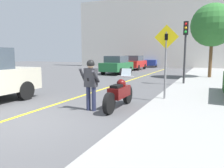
{
  "coord_description": "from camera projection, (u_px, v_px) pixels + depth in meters",
  "views": [
    {
      "loc": [
        4.53,
        -4.25,
        1.83
      ],
      "look_at": [
        1.41,
        2.71,
        0.79
      ],
      "focal_mm": 35.0,
      "sensor_mm": 36.0,
      "label": 1
    }
  ],
  "objects": [
    {
      "name": "building_backdrop",
      "position": [
        174.0,
        32.0,
        28.78
      ],
      "size": [
        28.0,
        1.2,
        9.62
      ],
      "color": "beige",
      "rests_on": "ground"
    },
    {
      "name": "crossing_sign",
      "position": [
        166.0,
        55.0,
        8.26
      ],
      "size": [
        0.91,
        0.08,
        2.8
      ],
      "color": "slate",
      "rests_on": "sidewalk_curb"
    },
    {
      "name": "ground_plane",
      "position": [
        24.0,
        122.0,
        5.92
      ],
      "size": [
        80.0,
        80.0,
        0.0
      ],
      "primitive_type": "plane",
      "color": "#4C4C4F"
    },
    {
      "name": "traffic_light",
      "position": [
        185.0,
        41.0,
        12.57
      ],
      "size": [
        0.26,
        0.3,
        3.57
      ],
      "color": "#2D2D30",
      "rests_on": "sidewalk_curb"
    },
    {
      "name": "road_center_line",
      "position": [
        103.0,
        89.0,
        11.59
      ],
      "size": [
        0.12,
        36.0,
        0.01
      ],
      "color": "yellow",
      "rests_on": "ground"
    },
    {
      "name": "parked_car_blue",
      "position": [
        153.0,
        61.0,
        31.35
      ],
      "size": [
        1.88,
        4.2,
        1.68
      ],
      "color": "black",
      "rests_on": "ground"
    },
    {
      "name": "parked_car_green",
      "position": [
        117.0,
        65.0,
        20.46
      ],
      "size": [
        1.88,
        4.2,
        1.68
      ],
      "color": "black",
      "rests_on": "ground"
    },
    {
      "name": "motorcycle",
      "position": [
        120.0,
        93.0,
        7.41
      ],
      "size": [
        0.62,
        2.33,
        1.32
      ],
      "color": "black",
      "rests_on": "ground"
    },
    {
      "name": "person_biker",
      "position": [
        91.0,
        80.0,
        7.03
      ],
      "size": [
        0.59,
        0.46,
        1.66
      ],
      "color": "#282D4C",
      "rests_on": "ground"
    },
    {
      "name": "parked_car_red",
      "position": [
        135.0,
        62.0,
        26.19
      ],
      "size": [
        1.88,
        4.2,
        1.68
      ],
      "color": "black",
      "rests_on": "ground"
    },
    {
      "name": "sidewalk_curb",
      "position": [
        216.0,
        106.0,
        7.58
      ],
      "size": [
        4.4,
        44.0,
        0.13
      ],
      "color": "gray",
      "rests_on": "ground"
    },
    {
      "name": "street_tree",
      "position": [
        213.0,
        25.0,
        15.86
      ],
      "size": [
        3.1,
        3.1,
        5.36
      ],
      "color": "brown",
      "rests_on": "sidewalk_curb"
    }
  ]
}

